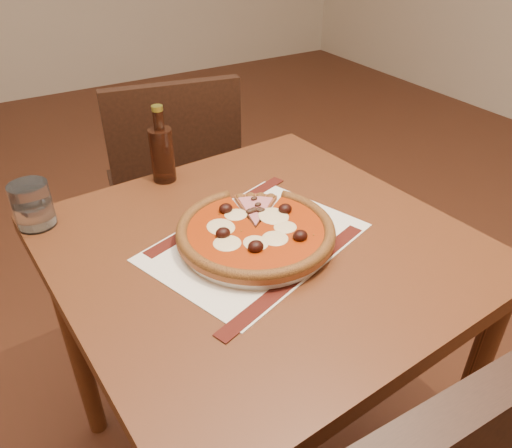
% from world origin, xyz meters
% --- Properties ---
extents(table, '(0.86, 0.86, 0.75)m').
position_xyz_m(table, '(-0.40, -0.53, 0.65)').
color(table, brown).
rests_on(table, ground).
extents(chair_far, '(0.49, 0.49, 0.89)m').
position_xyz_m(chair_far, '(-0.29, 0.22, 0.51)').
color(chair_far, black).
rests_on(chair_far, ground).
extents(placemat, '(0.50, 0.42, 0.00)m').
position_xyz_m(placemat, '(-0.41, -0.53, 0.75)').
color(placemat, white).
rests_on(placemat, table).
extents(plate, '(0.30, 0.30, 0.02)m').
position_xyz_m(plate, '(-0.41, -0.53, 0.76)').
color(plate, white).
rests_on(plate, placemat).
extents(pizza, '(0.32, 0.32, 0.04)m').
position_xyz_m(pizza, '(-0.41, -0.53, 0.78)').
color(pizza, brown).
rests_on(pizza, plate).
extents(ham_slice, '(0.11, 0.13, 0.02)m').
position_xyz_m(ham_slice, '(-0.35, -0.45, 0.78)').
color(ham_slice, brown).
rests_on(ham_slice, plate).
extents(water_glass, '(0.10, 0.10, 0.10)m').
position_xyz_m(water_glass, '(-0.78, -0.23, 0.80)').
color(water_glass, white).
rests_on(water_glass, table).
extents(bottle, '(0.06, 0.06, 0.19)m').
position_xyz_m(bottle, '(-0.47, -0.18, 0.83)').
color(bottle, '#35170D').
rests_on(bottle, table).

